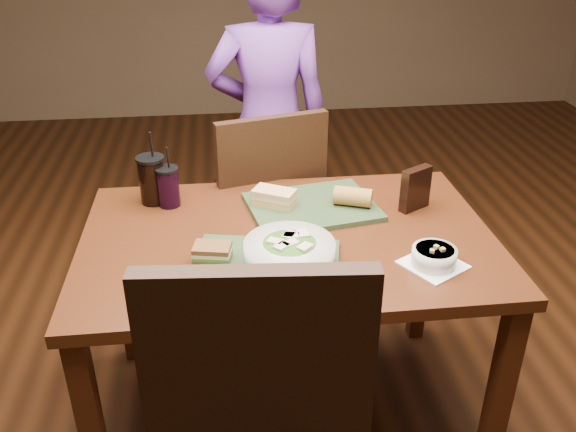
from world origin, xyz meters
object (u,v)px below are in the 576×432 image
(chip_bag, at_px, (416,189))
(baguette_near, at_px, (323,282))
(chair_far, at_px, (271,212))
(cup_cola, at_px, (152,179))
(diner, at_px, (269,126))
(salad_bowl, at_px, (290,252))
(sandwich_near, at_px, (212,253))
(cup_berry, at_px, (168,186))
(sandwich_far, at_px, (274,197))
(baguette_far, at_px, (353,197))
(tray_near, at_px, (265,267))
(soup_bowl, at_px, (434,256))
(dining_table, at_px, (288,260))
(tray_far, at_px, (312,207))

(chip_bag, bearing_deg, baguette_near, -160.24)
(chair_far, distance_m, cup_cola, 0.57)
(diner, relative_size, salad_bowl, 5.94)
(sandwich_near, height_order, cup_berry, cup_berry)
(chair_far, bearing_deg, cup_berry, -142.94)
(sandwich_far, bearing_deg, baguette_far, -7.32)
(cup_cola, xyz_separation_m, chip_bag, (0.89, -0.16, -0.01))
(diner, relative_size, tray_near, 3.66)
(salad_bowl, xyz_separation_m, cup_cola, (-0.42, 0.49, 0.02))
(chair_far, bearing_deg, tray_near, -96.43)
(diner, height_order, cup_cola, diner)
(salad_bowl, height_order, soup_bowl, salad_bowl)
(cup_cola, relative_size, chip_bag, 1.75)
(sandwich_near, bearing_deg, salad_bowl, -13.87)
(sandwich_far, xyz_separation_m, baguette_far, (0.26, -0.03, 0.00))
(sandwich_far, height_order, baguette_far, baguette_far)
(diner, height_order, sandwich_near, diner)
(baguette_far, bearing_deg, sandwich_near, -147.83)
(dining_table, bearing_deg, chip_bag, 16.77)
(sandwich_far, bearing_deg, dining_table, -82.22)
(sandwich_near, relative_size, cup_berry, 0.55)
(tray_far, distance_m, cup_berry, 0.50)
(tray_near, bearing_deg, baguette_far, 46.12)
(salad_bowl, distance_m, sandwich_far, 0.39)
(sandwich_near, bearing_deg, baguette_far, 32.17)
(baguette_near, bearing_deg, chip_bag, 50.05)
(dining_table, bearing_deg, chair_far, 90.70)
(tray_far, xyz_separation_m, baguette_near, (-0.05, -0.51, 0.04))
(chair_far, xyz_separation_m, baguette_far, (0.25, -0.39, 0.25))
(chair_far, relative_size, cup_cola, 3.81)
(tray_near, bearing_deg, cup_berry, 123.06)
(tray_near, distance_m, baguette_far, 0.48)
(soup_bowl, relative_size, sandwich_far, 1.35)
(salad_bowl, bearing_deg, tray_near, 170.57)
(diner, distance_m, tray_far, 0.81)
(diner, xyz_separation_m, cup_berry, (-0.41, -0.72, 0.05))
(tray_far, relative_size, soup_bowl, 1.96)
(tray_far, relative_size, cup_cola, 1.61)
(baguette_far, bearing_deg, tray_near, -133.88)
(diner, relative_size, cup_berry, 7.09)
(baguette_near, xyz_separation_m, cup_berry, (-0.44, 0.60, 0.02))
(chip_bag, bearing_deg, dining_table, 166.48)
(tray_near, distance_m, soup_bowl, 0.49)
(baguette_near, bearing_deg, diner, 91.18)
(tray_far, bearing_deg, tray_near, -118.01)
(tray_far, distance_m, baguette_far, 0.14)
(tray_near, distance_m, baguette_near, 0.21)
(baguette_near, relative_size, chip_bag, 0.76)
(dining_table, distance_m, sandwich_near, 0.31)
(baguette_far, xyz_separation_m, cup_berry, (-0.62, 0.11, 0.02))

